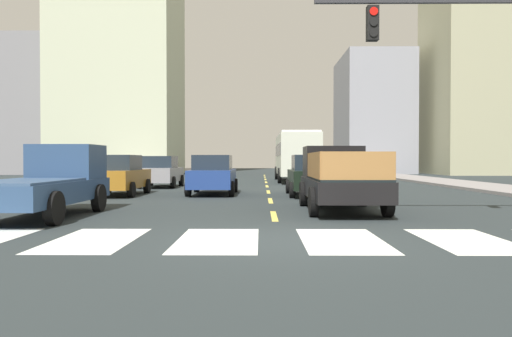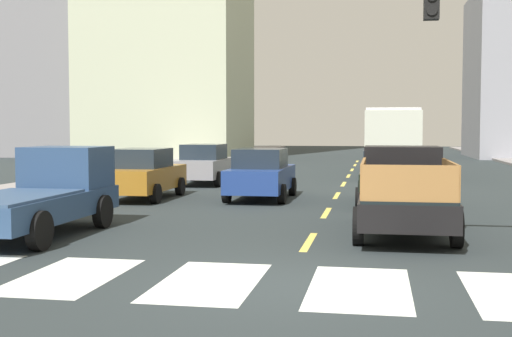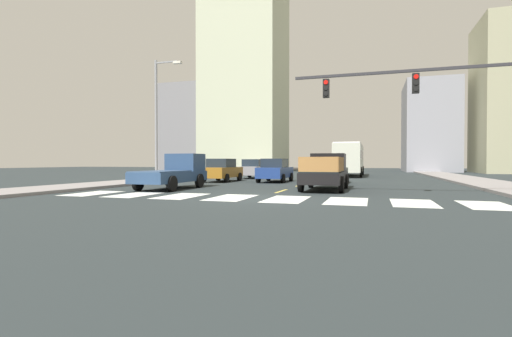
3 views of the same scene
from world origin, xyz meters
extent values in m
plane|color=#272F31|center=(0.00, 0.00, 0.00)|extent=(160.00, 160.00, 0.00)
cube|color=gray|center=(11.63, 18.00, 0.07)|extent=(3.57, 110.00, 0.15)
cube|color=gray|center=(-11.63, 18.00, 0.07)|extent=(3.57, 110.00, 0.15)
cube|color=silver|center=(-3.51, 0.00, 0.00)|extent=(1.52, 2.94, 0.01)
cube|color=silver|center=(-1.17, 0.00, 0.00)|extent=(1.52, 2.94, 0.01)
cube|color=silver|center=(1.17, 0.00, 0.00)|extent=(1.52, 2.94, 0.01)
cube|color=silver|center=(3.51, 0.00, 0.00)|extent=(1.52, 2.94, 0.01)
cube|color=#E3C953|center=(0.00, 4.00, 0.00)|extent=(0.16, 2.40, 0.01)
cube|color=#E3C953|center=(0.00, 9.00, 0.00)|extent=(0.16, 2.40, 0.01)
cube|color=#E3C953|center=(0.00, 14.00, 0.00)|extent=(0.16, 2.40, 0.01)
cube|color=#E3C953|center=(0.00, 19.00, 0.00)|extent=(0.16, 2.40, 0.01)
cube|color=#E3C953|center=(0.00, 24.00, 0.00)|extent=(0.16, 2.40, 0.01)
cube|color=#E3C953|center=(0.00, 29.00, 0.00)|extent=(0.16, 2.40, 0.01)
cube|color=#E3C953|center=(0.00, 34.00, 0.00)|extent=(0.16, 2.40, 0.01)
cube|color=#E3C953|center=(0.00, 39.00, 0.00)|extent=(0.16, 2.40, 0.01)
cube|color=black|center=(2.02, 5.37, 0.68)|extent=(1.96, 5.20, 0.56)
cube|color=black|center=(2.02, 7.07, 1.46)|extent=(1.84, 1.60, 1.00)
cube|color=#19232D|center=(2.02, 7.51, 1.64)|extent=(1.72, 0.08, 0.56)
cube|color=black|center=(2.02, 4.42, 0.99)|extent=(1.84, 3.30, 0.06)
cylinder|color=black|center=(1.04, 6.93, 0.40)|extent=(0.22, 0.80, 0.80)
cylinder|color=black|center=(3.00, 6.93, 0.40)|extent=(0.22, 0.80, 0.80)
cylinder|color=black|center=(1.04, 3.81, 0.40)|extent=(0.22, 0.80, 0.80)
cylinder|color=black|center=(3.00, 3.81, 0.40)|extent=(0.22, 0.80, 0.80)
cube|color=olive|center=(1.12, 4.42, 1.37)|extent=(0.06, 3.17, 0.70)
cube|color=olive|center=(2.92, 4.42, 1.37)|extent=(0.06, 3.17, 0.70)
cube|color=olive|center=(2.02, 2.83, 1.37)|extent=(1.80, 0.06, 0.70)
cube|color=navy|center=(-6.09, 3.58, 0.68)|extent=(1.96, 5.20, 0.56)
cube|color=navy|center=(-6.09, 5.28, 1.46)|extent=(1.84, 1.60, 1.00)
cube|color=#19232D|center=(-6.09, 5.72, 1.64)|extent=(1.72, 0.08, 0.56)
cube|color=#31496C|center=(-6.09, 2.63, 0.99)|extent=(1.84, 3.30, 0.06)
cylinder|color=black|center=(-7.07, 5.14, 0.40)|extent=(0.22, 0.80, 0.80)
cylinder|color=black|center=(-5.11, 5.14, 0.40)|extent=(0.22, 0.80, 0.80)
cylinder|color=black|center=(-5.11, 2.02, 0.40)|extent=(0.22, 0.80, 0.80)
cube|color=silver|center=(2.10, 25.47, 1.85)|extent=(2.50, 10.80, 2.70)
cube|color=#19232D|center=(2.10, 25.47, 2.20)|extent=(2.52, 9.94, 0.80)
cube|color=silver|center=(2.10, 25.47, 3.26)|extent=(2.40, 10.37, 0.12)
cylinder|color=black|center=(0.85, 28.82, 0.50)|extent=(0.22, 1.00, 1.00)
cylinder|color=black|center=(3.35, 28.82, 0.50)|extent=(0.22, 1.00, 1.00)
cylinder|color=black|center=(0.85, 22.50, 0.50)|extent=(0.22, 1.00, 1.00)
cylinder|color=black|center=(3.35, 22.50, 0.50)|extent=(0.22, 1.00, 1.00)
cube|color=navy|center=(-2.46, 12.37, 0.70)|extent=(1.80, 4.40, 0.76)
cube|color=#1E2833|center=(-2.46, 12.22, 1.40)|extent=(1.58, 2.11, 0.64)
cylinder|color=black|center=(-3.36, 13.74, 0.32)|extent=(0.22, 0.64, 0.64)
cylinder|color=black|center=(-1.56, 13.74, 0.32)|extent=(0.22, 0.64, 0.64)
cylinder|color=black|center=(-3.36, 11.01, 0.32)|extent=(0.22, 0.64, 0.64)
cylinder|color=black|center=(-1.56, 11.01, 0.32)|extent=(0.22, 0.64, 0.64)
cube|color=gray|center=(-5.90, 18.06, 0.70)|extent=(1.80, 4.40, 0.76)
cube|color=#1E2833|center=(-5.90, 17.91, 1.40)|extent=(1.58, 2.11, 0.64)
cylinder|color=black|center=(-6.80, 19.42, 0.32)|extent=(0.22, 0.64, 0.64)
cylinder|color=black|center=(-5.00, 19.42, 0.32)|extent=(0.22, 0.64, 0.64)
cylinder|color=black|center=(-6.80, 16.69, 0.32)|extent=(0.22, 0.64, 0.64)
cylinder|color=black|center=(-5.00, 16.69, 0.32)|extent=(0.22, 0.64, 0.64)
cube|color=black|center=(1.79, 11.60, 0.70)|extent=(1.80, 4.40, 0.76)
cube|color=#1E2833|center=(1.79, 11.45, 1.40)|extent=(1.58, 2.11, 0.64)
cylinder|color=black|center=(0.89, 12.96, 0.32)|extent=(0.22, 0.64, 0.64)
cylinder|color=black|center=(2.69, 12.96, 0.32)|extent=(0.22, 0.64, 0.64)
cylinder|color=black|center=(0.89, 10.23, 0.32)|extent=(0.22, 0.64, 0.64)
cylinder|color=black|center=(2.69, 10.23, 0.32)|extent=(0.22, 0.64, 0.64)
cube|color=#A26A1F|center=(-6.45, 11.76, 0.70)|extent=(1.80, 4.40, 0.76)
cube|color=#1E2833|center=(-6.45, 11.61, 1.40)|extent=(1.58, 2.11, 0.64)
cylinder|color=black|center=(-7.35, 13.12, 0.32)|extent=(0.22, 0.64, 0.64)
cylinder|color=black|center=(-5.55, 13.12, 0.32)|extent=(0.22, 0.64, 0.64)
cylinder|color=black|center=(-7.35, 10.40, 0.32)|extent=(0.22, 0.64, 0.64)
cylinder|color=black|center=(-5.55, 10.40, 0.32)|extent=(0.22, 0.64, 0.64)
cube|color=#2D2D33|center=(5.70, 2.88, 5.40)|extent=(9.50, 0.12, 0.12)
cube|color=black|center=(2.37, 2.88, 4.85)|extent=(0.28, 0.24, 0.84)
cylinder|color=red|center=(2.37, 2.75, 5.11)|extent=(0.20, 0.04, 0.20)
cylinder|color=black|center=(2.37, 2.75, 4.85)|extent=(0.20, 0.04, 0.20)
cylinder|color=black|center=(2.37, 2.75, 4.59)|extent=(0.20, 0.04, 0.20)
cube|color=#92939E|center=(12.60, 48.29, 6.71)|extent=(7.28, 11.41, 13.42)
cube|color=tan|center=(21.82, 42.78, 10.09)|extent=(8.23, 9.96, 20.19)
cube|color=gray|center=(-25.48, 45.28, 7.25)|extent=(8.36, 10.46, 14.49)
camera|label=1|loc=(-0.36, -9.23, 1.51)|focal=34.54mm
camera|label=2|loc=(1.41, -10.24, 2.42)|focal=47.55mm
camera|label=3|loc=(4.45, -14.59, 1.49)|focal=26.42mm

